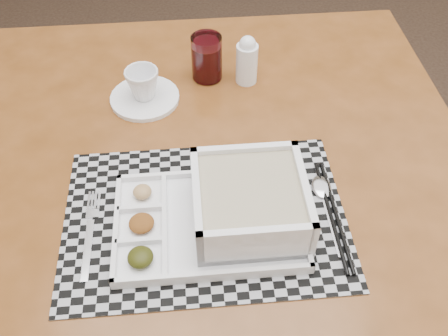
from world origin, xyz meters
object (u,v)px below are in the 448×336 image
at_px(juice_glass, 207,59).
at_px(serving_tray, 238,208).
at_px(dining_table, 203,198).
at_px(cup, 143,84).
at_px(creamer_bottle, 247,60).

bearing_deg(juice_glass, serving_tray, -83.41).
height_order(dining_table, juice_glass, juice_glass).
relative_size(dining_table, serving_tray, 3.39).
relative_size(serving_tray, cup, 4.63).
xyz_separation_m(serving_tray, cup, (-0.18, 0.33, 0.00)).
distance_m(cup, juice_glass, 0.16).
height_order(serving_tray, creamer_bottle, creamer_bottle).
relative_size(serving_tray, juice_glass, 3.18).
xyz_separation_m(cup, creamer_bottle, (0.22, 0.06, 0.01)).
xyz_separation_m(dining_table, creamer_bottle, (0.10, 0.27, 0.14)).
relative_size(juice_glass, creamer_bottle, 0.91).
distance_m(cup, creamer_bottle, 0.23).
distance_m(serving_tray, creamer_bottle, 0.40).
height_order(cup, juice_glass, juice_glass).
relative_size(serving_tray, creamer_bottle, 2.91).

